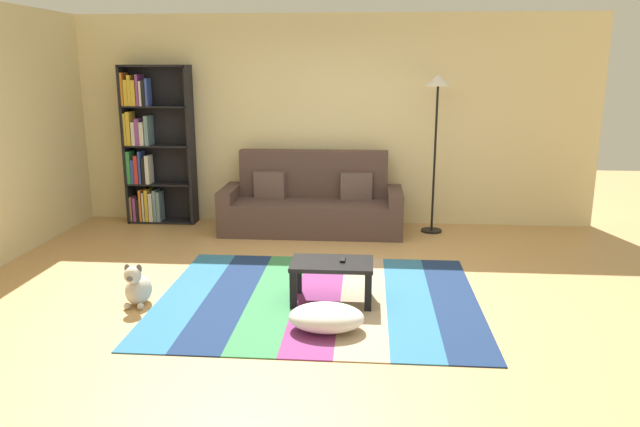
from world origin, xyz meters
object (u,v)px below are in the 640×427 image
bookshelf (150,150)px  standing_lamp (437,101)px  couch (312,205)px  pouf (326,317)px  dog (137,287)px  coffee_table (332,269)px  tv_remote (343,259)px

bookshelf → standing_lamp: bearing=-3.3°
couch → standing_lamp: bearing=2.8°
pouf → dog: (-1.69, 0.41, 0.05)m
bookshelf → dog: 3.10m
standing_lamp → bookshelf: bearing=176.7°
standing_lamp → pouf: bearing=-110.2°
pouf → standing_lamp: size_ratio=0.31×
coffee_table → tv_remote: 0.13m
coffee_table → dog: bearing=-173.3°
couch → pouf: couch is taller
pouf → dog: bearing=166.3°
standing_lamp → couch: bearing=-177.2°
coffee_table → standing_lamp: standing_lamp is taller
pouf → coffee_table: bearing=89.4°
tv_remote → couch: bearing=103.2°
couch → pouf: 3.03m
coffee_table → bookshelf: bearing=133.8°
couch → standing_lamp: 2.00m
bookshelf → pouf: (2.55, -3.28, -0.86)m
bookshelf → pouf: bearing=-52.1°
tv_remote → bookshelf: bearing=136.7°
coffee_table → pouf: coffee_table is taller
pouf → couch: bearing=97.5°
coffee_table → standing_lamp: 3.01m
bookshelf → tv_remote: bookshelf is taller
bookshelf → standing_lamp: (3.68, -0.21, 0.66)m
couch → bookshelf: bearing=172.6°
pouf → tv_remote: tv_remote is taller
bookshelf → pouf: size_ratio=3.43×
bookshelf → pouf: 4.24m
couch → tv_remote: 2.39m
couch → coffee_table: couch is taller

